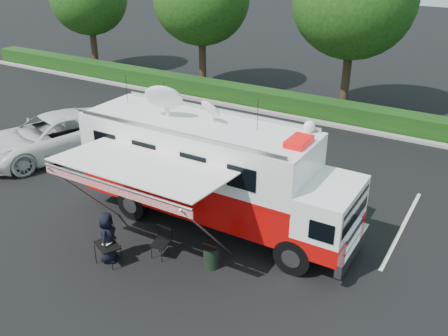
# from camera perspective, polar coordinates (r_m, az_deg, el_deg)

# --- Properties ---
(ground_plane) EXTENTS (120.00, 120.00, 0.00)m
(ground_plane) POSITION_cam_1_polar(r_m,az_deg,el_deg) (17.09, -0.87, -6.38)
(ground_plane) COLOR black
(ground_plane) RESTS_ON ground
(back_border) EXTENTS (60.00, 6.14, 8.87)m
(back_border) POSITION_cam_1_polar(r_m,az_deg,el_deg) (26.36, 16.83, 15.72)
(back_border) COLOR #9E998E
(back_border) RESTS_ON ground_plane
(stall_lines) EXTENTS (24.12, 5.50, 0.01)m
(stall_lines) POSITION_cam_1_polar(r_m,az_deg,el_deg) (19.57, 2.50, -1.97)
(stall_lines) COLOR silver
(stall_lines) RESTS_ON ground_plane
(command_truck) EXTENTS (9.41, 2.59, 4.52)m
(command_truck) POSITION_cam_1_polar(r_m,az_deg,el_deg) (16.19, -1.16, -0.48)
(command_truck) COLOR black
(command_truck) RESTS_ON ground_plane
(awning) EXTENTS (5.14, 2.65, 3.10)m
(awning) POSITION_cam_1_polar(r_m,az_deg,el_deg) (14.28, -9.79, -0.26)
(awning) COLOR white
(awning) RESTS_ON ground_plane
(white_suv) EXTENTS (4.82, 7.02, 1.78)m
(white_suv) POSITION_cam_1_polar(r_m,az_deg,el_deg) (23.49, -18.80, 1.48)
(white_suv) COLOR silver
(white_suv) RESTS_ON ground_plane
(person) EXTENTS (0.80, 0.94, 1.62)m
(person) POSITION_cam_1_polar(r_m,az_deg,el_deg) (15.77, -12.90, -10.18)
(person) COLOR black
(person) RESTS_ON ground_plane
(folding_table) EXTENTS (0.95, 0.84, 0.67)m
(folding_table) POSITION_cam_1_polar(r_m,az_deg,el_deg) (15.28, -13.19, -8.65)
(folding_table) COLOR black
(folding_table) RESTS_ON ground_plane
(folding_chair) EXTENTS (0.57, 0.59, 1.01)m
(folding_chair) POSITION_cam_1_polar(r_m,az_deg,el_deg) (15.35, -7.08, -8.02)
(folding_chair) COLOR black
(folding_chair) RESTS_ON ground_plane
(trash_bin) EXTENTS (0.50, 0.50, 0.75)m
(trash_bin) POSITION_cam_1_polar(r_m,az_deg,el_deg) (14.89, -1.48, -10.02)
(trash_bin) COLOR black
(trash_bin) RESTS_ON ground_plane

